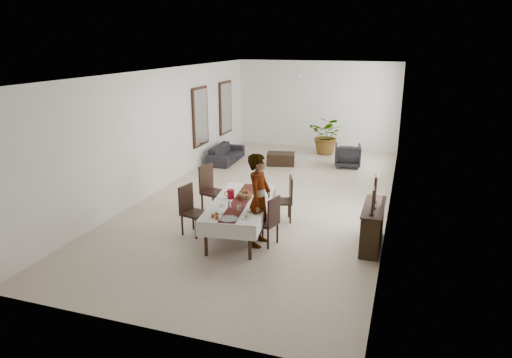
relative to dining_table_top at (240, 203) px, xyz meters
name	(u,v)px	position (x,y,z in m)	size (l,w,h in m)	color
floor	(269,196)	(-0.13, 2.51, -0.70)	(6.00, 12.00, 0.00)	beige
ceiling	(271,71)	(-0.13, 2.51, 2.50)	(6.00, 12.00, 0.02)	white
wall_back	(317,105)	(-0.13, 8.51, 0.90)	(6.00, 0.02, 3.20)	white
wall_front	(139,223)	(-0.13, -3.49, 0.90)	(6.00, 0.02, 3.20)	white
wall_left	(164,129)	(-3.13, 2.51, 0.90)	(0.02, 12.00, 3.20)	white
wall_right	(394,144)	(2.87, 2.51, 0.90)	(0.02, 12.00, 3.20)	white
dining_table_top	(240,203)	(0.00, 0.00, 0.00)	(0.96, 2.30, 0.05)	black
table_leg_fl	(206,239)	(-0.27, -1.14, -0.36)	(0.07, 0.07, 0.67)	black
table_leg_fr	(250,243)	(0.56, -1.03, -0.36)	(0.07, 0.07, 0.67)	black
table_leg_bl	(233,201)	(-0.56, 1.03, -0.36)	(0.07, 0.07, 0.67)	black
table_leg_br	(269,203)	(0.27, 1.14, -0.36)	(0.07, 0.07, 0.67)	black
tablecloth_top	(240,202)	(0.00, 0.00, 0.03)	(1.13, 2.48, 0.01)	white
tablecloth_drape_left	(214,206)	(-0.56, -0.07, -0.11)	(0.01, 2.48, 0.29)	silver
tablecloth_drape_right	(267,210)	(0.56, 0.07, -0.11)	(0.01, 2.48, 0.29)	white
tablecloth_drape_near	(225,232)	(0.16, -1.22, -0.11)	(1.13, 0.01, 0.29)	silver
tablecloth_drape_far	(252,190)	(-0.16, 1.22, -0.11)	(1.13, 0.01, 0.29)	silver
table_runner	(240,201)	(0.00, 0.00, 0.04)	(0.34, 2.40, 0.00)	#5D211A
red_pitcher	(231,194)	(-0.26, 0.11, 0.13)	(0.14, 0.14, 0.19)	maroon
pitcher_handle	(227,194)	(-0.34, 0.10, 0.13)	(0.12, 0.12, 0.02)	#99100B
wine_glass_near	(239,209)	(0.20, -0.60, 0.12)	(0.07, 0.07, 0.16)	white
wine_glass_mid	(230,206)	(-0.03, -0.54, 0.12)	(0.07, 0.07, 0.16)	silver
wine_glass_far	(243,197)	(0.04, 0.05, 0.12)	(0.07, 0.07, 0.16)	white
teacup_right	(248,211)	(0.36, -0.53, 0.06)	(0.09, 0.09, 0.06)	white
saucer_right	(248,212)	(0.36, -0.53, 0.04)	(0.14, 0.14, 0.01)	white
teacup_left	(223,205)	(-0.24, -0.37, 0.06)	(0.09, 0.09, 0.06)	white
saucer_left	(223,206)	(-0.24, -0.37, 0.04)	(0.14, 0.14, 0.01)	white
plate_near_right	(247,218)	(0.43, -0.81, 0.04)	(0.23, 0.23, 0.01)	silver
bread_near_right	(247,216)	(0.43, -0.81, 0.07)	(0.09, 0.09, 0.09)	tan
plate_near_left	(218,213)	(-0.19, -0.75, 0.04)	(0.23, 0.23, 0.01)	silver
plate_far_left	(232,192)	(-0.37, 0.48, 0.04)	(0.23, 0.23, 0.01)	white
serving_tray	(228,219)	(0.13, -1.00, 0.04)	(0.35, 0.35, 0.02)	#3E3D42
jam_jar_a	(217,217)	(-0.07, -1.06, 0.07)	(0.06, 0.06, 0.07)	#9C4016
jam_jar_b	(213,216)	(-0.18, -1.01, 0.07)	(0.06, 0.06, 0.07)	brown
jam_jar_c	(217,214)	(-0.14, -0.91, 0.07)	(0.06, 0.06, 0.07)	#885513
fruit_basket	(245,196)	(0.02, 0.24, 0.08)	(0.29, 0.29, 0.10)	brown
fruit_red	(247,192)	(0.04, 0.27, 0.15)	(0.09, 0.09, 0.09)	#9B220F
fruit_green	(244,192)	(-0.03, 0.27, 0.15)	(0.08, 0.08, 0.08)	olive
chair_right_near_seat	(265,223)	(0.63, -0.29, -0.25)	(0.43, 0.43, 0.05)	black
chair_right_near_leg_fl	(268,239)	(0.75, -0.50, -0.49)	(0.04, 0.04, 0.42)	black
chair_right_near_leg_fr	(277,233)	(0.84, -0.16, -0.49)	(0.04, 0.04, 0.42)	black
chair_right_near_leg_bl	(253,235)	(0.42, -0.41, -0.49)	(0.04, 0.04, 0.42)	black
chair_right_near_leg_br	(263,229)	(0.51, -0.07, -0.49)	(0.04, 0.04, 0.42)	black
chair_right_near_back	(274,211)	(0.82, -0.34, 0.04)	(0.43, 0.04, 0.54)	black
chair_right_far_seat	(282,201)	(0.61, 1.01, -0.24)	(0.43, 0.43, 0.05)	black
chair_right_far_leg_fl	(290,214)	(0.84, 0.91, -0.48)	(0.04, 0.04, 0.43)	black
chair_right_far_leg_fr	(289,209)	(0.72, 1.24, -0.48)	(0.04, 0.04, 0.43)	black
chair_right_far_leg_bl	(274,214)	(0.50, 0.79, -0.48)	(0.04, 0.04, 0.43)	black
chair_right_far_leg_br	(273,209)	(0.38, 1.12, -0.48)	(0.04, 0.04, 0.43)	black
chair_right_far_back	(291,189)	(0.80, 1.08, 0.05)	(0.43, 0.04, 0.55)	black
chair_left_near_seat	(194,213)	(-0.92, -0.30, -0.23)	(0.44, 0.44, 0.05)	black
chair_left_near_leg_fl	(193,220)	(-1.06, -0.08, -0.48)	(0.04, 0.04, 0.44)	black
chair_left_near_leg_fr	(182,225)	(-1.14, -0.43, -0.48)	(0.04, 0.04, 0.44)	black
chair_left_near_leg_bl	(207,223)	(-0.71, -0.16, -0.48)	(0.04, 0.04, 0.44)	black
chair_left_near_leg_br	(196,229)	(-0.78, -0.51, -0.48)	(0.04, 0.04, 0.44)	black
chair_left_near_back	(186,198)	(-1.12, -0.25, 0.07)	(0.44, 0.04, 0.56)	black
chair_left_far_seat	(214,193)	(-1.03, 0.97, -0.19)	(0.48, 0.48, 0.05)	black
chair_left_far_leg_fl	(213,199)	(-1.16, 1.21, -0.46)	(0.05, 0.05, 0.47)	black
chair_left_far_leg_fr	(202,204)	(-1.27, 0.83, -0.46)	(0.05, 0.05, 0.47)	black
chair_left_far_leg_bl	(226,202)	(-0.78, 1.10, -0.46)	(0.05, 0.05, 0.47)	black
chair_left_far_leg_br	(215,207)	(-0.89, 0.72, -0.46)	(0.05, 0.05, 0.47)	black
chair_left_far_back	(206,178)	(-1.24, 1.02, 0.13)	(0.48, 0.04, 0.61)	black
woman	(259,200)	(0.51, -0.33, 0.23)	(0.68, 0.44, 1.86)	#999DA1
sideboard_body	(372,227)	(2.65, 0.29, -0.29)	(0.36, 1.35, 0.81)	black
sideboard_top	(374,207)	(2.65, 0.29, 0.13)	(0.40, 1.40, 0.03)	black
candlestick_near_base	(372,214)	(2.65, -0.21, 0.15)	(0.09, 0.09, 0.03)	black
candlestick_near_shaft	(373,202)	(2.65, -0.21, 0.39)	(0.04, 0.04, 0.45)	black
candlestick_near_candle	(374,189)	(2.65, -0.21, 0.65)	(0.03, 0.03, 0.07)	white
candlestick_mid_base	(373,208)	(2.65, 0.15, 0.15)	(0.09, 0.09, 0.03)	black
candlestick_mid_shaft	(375,193)	(2.65, 0.15, 0.46)	(0.04, 0.04, 0.58)	black
candlestick_mid_candle	(376,176)	(2.65, 0.15, 0.79)	(0.03, 0.03, 0.07)	white
candlestick_far_base	(375,202)	(2.65, 0.51, 0.15)	(0.09, 0.09, 0.03)	black
candlestick_far_shaft	(376,189)	(2.65, 0.51, 0.42)	(0.04, 0.04, 0.49)	black
candlestick_far_candle	(377,175)	(2.65, 0.51, 0.70)	(0.03, 0.03, 0.07)	white
sofa	(226,153)	(-2.55, 5.49, -0.42)	(1.87, 0.73, 0.54)	#242126
armchair	(348,155)	(1.39, 6.10, -0.33)	(0.79, 0.82, 0.74)	#262429
coffee_table	(281,159)	(-0.70, 5.64, -0.50)	(0.89, 0.59, 0.39)	black
potted_plant	(327,135)	(0.47, 7.60, -0.02)	(1.21, 1.05, 1.35)	#205020
mirror_frame_near	(200,117)	(-3.09, 4.71, 0.90)	(0.06, 1.05, 1.85)	black
mirror_glass_near	(201,117)	(-3.06, 4.71, 0.90)	(0.01, 0.90, 1.70)	silver
mirror_frame_far	(225,108)	(-3.09, 6.81, 0.90)	(0.06, 1.05, 1.85)	black
mirror_glass_far	(226,108)	(-3.06, 6.81, 0.90)	(0.01, 0.90, 1.70)	silver
fan_rod	(299,68)	(-0.13, 5.51, 2.40)	(0.04, 0.04, 0.20)	silver
fan_hub	(299,75)	(-0.13, 5.51, 2.20)	(0.16, 0.16, 0.08)	silver
fan_blade_n	(302,74)	(-0.13, 5.86, 2.20)	(0.10, 0.55, 0.01)	white
fan_blade_s	(296,76)	(-0.13, 5.16, 2.20)	(0.10, 0.55, 0.01)	silver
fan_blade_e	(310,75)	(0.22, 5.51, 2.20)	(0.55, 0.10, 0.01)	silver
fan_blade_w	(288,75)	(-0.48, 5.51, 2.20)	(0.55, 0.10, 0.01)	white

